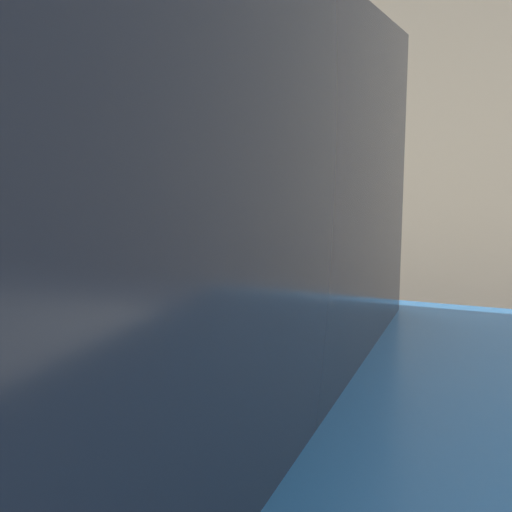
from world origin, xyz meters
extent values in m
cube|color=#ADAAA3|center=(0.00, 2.20, 0.05)|extent=(24.00, 2.80, 0.11)
cube|color=tan|center=(0.00, 4.92, 2.50)|extent=(24.00, 0.30, 4.99)
cylinder|color=#2D2D30|center=(0.11, 1.06, 0.62)|extent=(0.07, 0.07, 1.03)
cube|color=black|center=(0.11, 1.06, 1.32)|extent=(0.18, 0.12, 0.37)
cube|color=gray|center=(0.11, 1.00, 1.35)|extent=(0.10, 0.01, 0.13)
cylinder|color=slate|center=(0.11, 1.06, 1.57)|extent=(0.22, 0.09, 0.22)
camera|label=1|loc=(1.05, -1.40, 1.50)|focal=50.00mm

